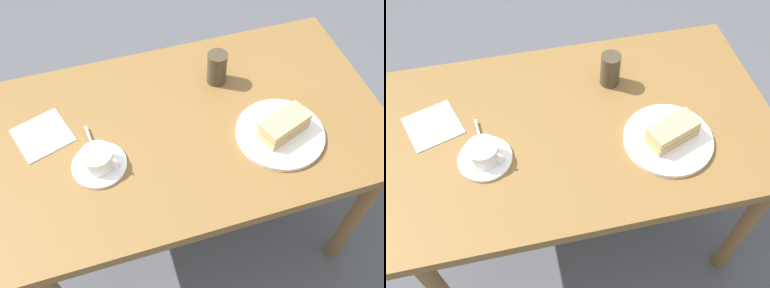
# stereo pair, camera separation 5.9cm
# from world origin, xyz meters

# --- Properties ---
(ground_plane) EXTENTS (6.00, 6.00, 0.00)m
(ground_plane) POSITION_xyz_m (0.00, 0.00, 0.00)
(ground_plane) COLOR #4B4C51
(dining_table) EXTENTS (1.18, 0.71, 0.72)m
(dining_table) POSITION_xyz_m (0.00, 0.00, 0.63)
(dining_table) COLOR brown
(dining_table) RESTS_ON ground_plane
(sandwich_plate) EXTENTS (0.26, 0.26, 0.01)m
(sandwich_plate) POSITION_xyz_m (-0.23, 0.12, 0.72)
(sandwich_plate) COLOR white
(sandwich_plate) RESTS_ON dining_table
(sandwich_front) EXTENTS (0.16, 0.12, 0.06)m
(sandwich_front) POSITION_xyz_m (-0.24, 0.12, 0.76)
(sandwich_front) COLOR tan
(sandwich_front) RESTS_ON sandwich_plate
(coffee_saucer) EXTENTS (0.16, 0.16, 0.01)m
(coffee_saucer) POSITION_xyz_m (0.30, 0.07, 0.72)
(coffee_saucer) COLOR white
(coffee_saucer) RESTS_ON dining_table
(coffee_cup) EXTENTS (0.11, 0.09, 0.05)m
(coffee_cup) POSITION_xyz_m (0.30, 0.07, 0.76)
(coffee_cup) COLOR white
(coffee_cup) RESTS_ON coffee_saucer
(spoon) EXTENTS (0.02, 0.10, 0.01)m
(spoon) POSITION_xyz_m (0.31, -0.01, 0.73)
(spoon) COLOR silver
(spoon) RESTS_ON coffee_saucer
(napkin) EXTENTS (0.19, 0.19, 0.00)m
(napkin) POSITION_xyz_m (0.44, -0.09, 0.72)
(napkin) COLOR white
(napkin) RESTS_ON dining_table
(drinking_glass) EXTENTS (0.06, 0.06, 0.11)m
(drinking_glass) POSITION_xyz_m (-0.13, -0.15, 0.77)
(drinking_glass) COLOR #3F3726
(drinking_glass) RESTS_ON dining_table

